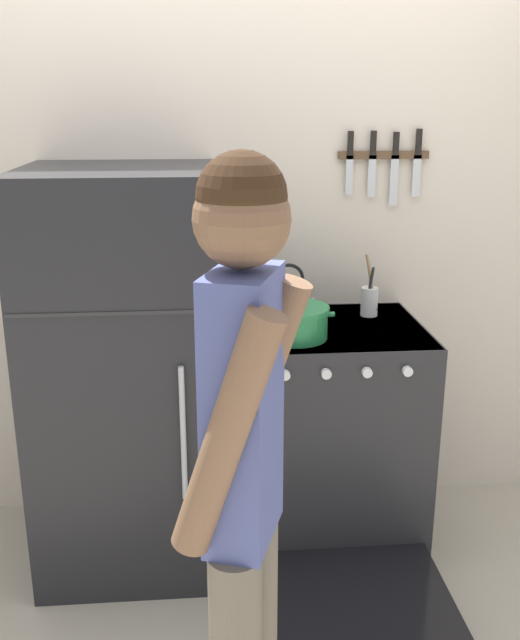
{
  "coord_description": "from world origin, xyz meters",
  "views": [
    {
      "loc": [
        -0.21,
        -2.97,
        1.79
      ],
      "look_at": [
        0.01,
        -0.47,
        1.01
      ],
      "focal_mm": 40.0,
      "sensor_mm": 36.0,
      "label": 1
    }
  ],
  "objects_px": {
    "tea_kettle": "(289,301)",
    "utensil_jar": "(369,299)",
    "stove_range": "(329,438)",
    "dutch_oven_pot": "(294,322)",
    "person": "(244,482)",
    "refrigerator": "(128,372)"
  },
  "relations": [
    {
      "from": "refrigerator",
      "to": "tea_kettle",
      "type": "bearing_deg",
      "value": 14.21
    },
    {
      "from": "stove_range",
      "to": "dutch_oven_pot",
      "type": "relative_size",
      "value": 4.51
    },
    {
      "from": "person",
      "to": "utensil_jar",
      "type": "bearing_deg",
      "value": -5.03
    },
    {
      "from": "stove_range",
      "to": "utensil_jar",
      "type": "distance_m",
      "value": 0.6
    },
    {
      "from": "utensil_jar",
      "to": "person",
      "type": "relative_size",
      "value": 0.15
    },
    {
      "from": "stove_range",
      "to": "dutch_oven_pot",
      "type": "distance_m",
      "value": 0.56
    },
    {
      "from": "tea_kettle",
      "to": "utensil_jar",
      "type": "xyz_separation_m",
      "value": [
        0.34,
        0.01,
        -0.0
      ]
    },
    {
      "from": "refrigerator",
      "to": "dutch_oven_pot",
      "type": "relative_size",
      "value": 5.07
    },
    {
      "from": "dutch_oven_pot",
      "to": "tea_kettle",
      "type": "distance_m",
      "value": 0.25
    },
    {
      "from": "person",
      "to": "refrigerator",
      "type": "bearing_deg",
      "value": 36.45
    },
    {
      "from": "refrigerator",
      "to": "stove_range",
      "type": "distance_m",
      "value": 0.86
    },
    {
      "from": "dutch_oven_pot",
      "to": "person",
      "type": "bearing_deg",
      "value": -103.1
    },
    {
      "from": "dutch_oven_pot",
      "to": "person",
      "type": "height_order",
      "value": "person"
    },
    {
      "from": "dutch_oven_pot",
      "to": "utensil_jar",
      "type": "height_order",
      "value": "utensil_jar"
    },
    {
      "from": "utensil_jar",
      "to": "person",
      "type": "xyz_separation_m",
      "value": [
        -0.61,
        -1.36,
        -0.03
      ]
    },
    {
      "from": "dutch_oven_pot",
      "to": "utensil_jar",
      "type": "relative_size",
      "value": 1.19
    },
    {
      "from": "stove_range",
      "to": "tea_kettle",
      "type": "bearing_deg",
      "value": 132.58
    },
    {
      "from": "tea_kettle",
      "to": "utensil_jar",
      "type": "bearing_deg",
      "value": 0.99
    },
    {
      "from": "stove_range",
      "to": "utensil_jar",
      "type": "height_order",
      "value": "utensil_jar"
    },
    {
      "from": "dutch_oven_pot",
      "to": "person",
      "type": "xyz_separation_m",
      "value": [
        -0.26,
        -1.11,
        -0.03
      ]
    },
    {
      "from": "dutch_oven_pot",
      "to": "tea_kettle",
      "type": "bearing_deg",
      "value": 87.08
    },
    {
      "from": "refrigerator",
      "to": "person",
      "type": "height_order",
      "value": "person"
    }
  ]
}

